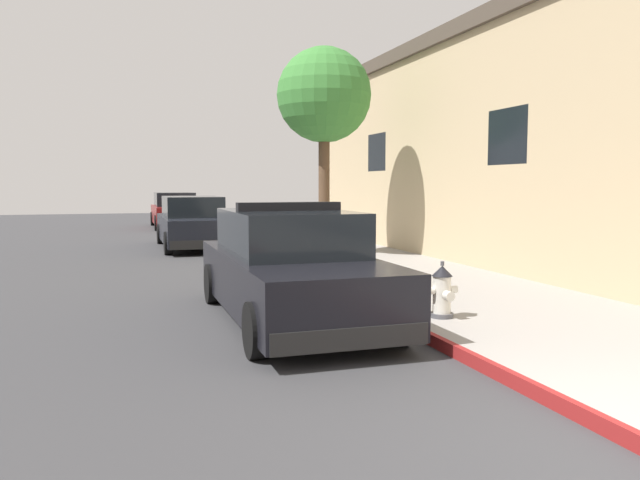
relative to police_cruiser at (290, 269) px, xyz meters
The scene contains 8 objects.
ground_plane 5.58m from the police_cruiser, 121.24° to the left, with size 34.58×60.00×0.20m, color #353538.
sidewalk_pavement 5.71m from the police_cruiser, 56.36° to the left, with size 3.68×60.00×0.15m, color gray.
curb_painted_edge 4.93m from the police_cruiser, 75.06° to the left, with size 0.08×60.00×0.15m, color maroon.
police_cruiser is the anchor object (origin of this frame).
parked_car_silver_ahead 10.70m from the police_cruiser, 90.95° to the left, with size 1.94×4.84×1.56m.
parked_car_dark_far 19.96m from the police_cruiser, 89.87° to the left, with size 1.94×4.84×1.56m.
fire_hydrant 2.12m from the police_cruiser, 30.40° to the right, with size 0.44×0.40×0.76m.
street_tree 7.76m from the police_cruiser, 67.89° to the left, with size 2.35×2.35×5.17m.
Camera 1 is at (-3.56, -3.11, 1.93)m, focal length 34.85 mm.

